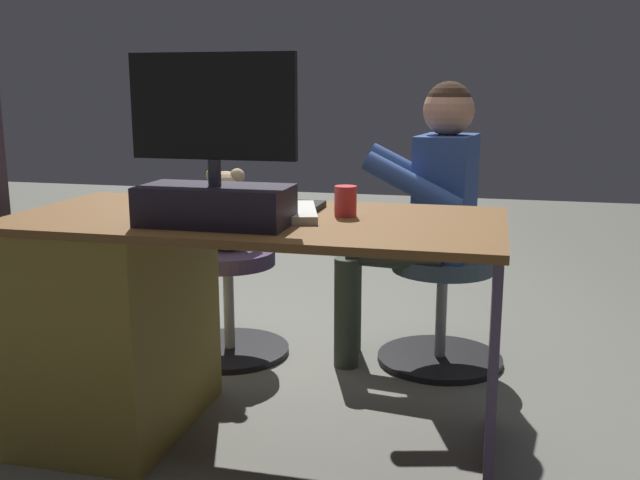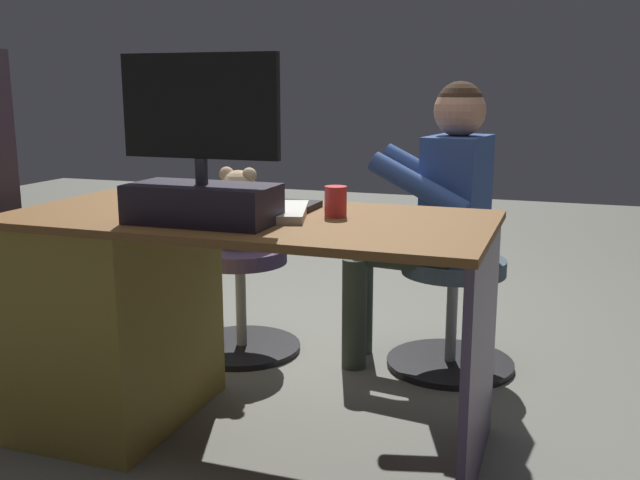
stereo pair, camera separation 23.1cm
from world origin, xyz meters
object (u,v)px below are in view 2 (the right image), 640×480
(desk, at_px, (141,310))
(keyboard, at_px, (254,203))
(monitor, at_px, (202,177))
(office_chair_teddy, at_px, (241,293))
(person, at_px, (434,202))
(visitor_chair, at_px, (452,305))
(teddy_bear, at_px, (240,213))
(computer_mouse, at_px, (166,196))
(tv_remote, at_px, (176,206))
(cup, at_px, (336,201))

(desk, relative_size, keyboard, 3.47)
(monitor, relative_size, office_chair_teddy, 0.94)
(desk, height_order, person, person)
(keyboard, xyz_separation_m, visitor_chair, (-0.55, -0.66, -0.48))
(teddy_bear, height_order, visitor_chair, teddy_bear)
(computer_mouse, height_order, tv_remote, computer_mouse)
(computer_mouse, xyz_separation_m, tv_remote, (-0.11, 0.13, -0.01))
(monitor, xyz_separation_m, keyboard, (-0.02, -0.31, -0.12))
(monitor, bearing_deg, person, -116.69)
(tv_remote, height_order, office_chair_teddy, tv_remote)
(cup, xyz_separation_m, teddy_bear, (0.63, -0.65, -0.18))
(computer_mouse, distance_m, tv_remote, 0.17)
(keyboard, relative_size, office_chair_teddy, 0.84)
(monitor, distance_m, cup, 0.40)
(monitor, relative_size, tv_remote, 3.13)
(tv_remote, bearing_deg, visitor_chair, -101.17)
(office_chair_teddy, distance_m, person, 0.89)
(keyboard, relative_size, teddy_bear, 1.24)
(keyboard, bearing_deg, desk, 24.55)
(computer_mouse, bearing_deg, teddy_bear, -90.21)
(office_chair_teddy, xyz_separation_m, teddy_bear, (0.00, -0.01, 0.34))
(computer_mouse, xyz_separation_m, person, (-0.79, -0.65, -0.08))
(monitor, xyz_separation_m, tv_remote, (0.20, -0.18, -0.12))
(office_chair_teddy, distance_m, teddy_bear, 0.34)
(keyboard, height_order, person, person)
(person, bearing_deg, cup, 77.90)
(monitor, relative_size, cup, 5.18)
(keyboard, relative_size, cup, 4.63)
(cup, relative_size, teddy_bear, 0.27)
(computer_mouse, height_order, visitor_chair, computer_mouse)
(monitor, bearing_deg, keyboard, -93.10)
(desk, relative_size, visitor_chair, 2.87)
(desk, height_order, tv_remote, tv_remote)
(person, bearing_deg, computer_mouse, 39.51)
(keyboard, distance_m, visitor_chair, 0.98)
(desk, relative_size, office_chair_teddy, 2.92)
(computer_mouse, xyz_separation_m, visitor_chair, (-0.87, -0.66, -0.49))
(office_chair_teddy, height_order, visitor_chair, same)
(computer_mouse, xyz_separation_m, cup, (-0.63, 0.09, 0.03))
(office_chair_teddy, xyz_separation_m, person, (-0.78, -0.10, 0.41))
(teddy_bear, relative_size, visitor_chair, 0.67)
(desk, distance_m, computer_mouse, 0.39)
(monitor, distance_m, teddy_bear, 0.96)
(keyboard, distance_m, cup, 0.32)
(cup, bearing_deg, tv_remote, 3.74)
(tv_remote, xyz_separation_m, person, (-0.68, -0.77, -0.07))
(person, bearing_deg, desk, 44.98)
(desk, distance_m, keyboard, 0.51)
(visitor_chair, relative_size, person, 0.45)
(computer_mouse, relative_size, cup, 1.06)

